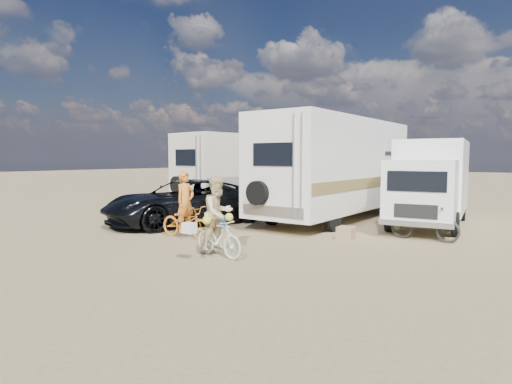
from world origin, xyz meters
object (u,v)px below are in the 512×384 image
Objects in this scene: rv_left at (247,172)px; cooler at (216,222)px; bike_woman at (218,238)px; dark_suv at (184,202)px; rider_woman at (218,221)px; box_truck at (430,183)px; rv_main at (336,170)px; rider_man at (185,208)px; bike_parked at (425,223)px; bike_man at (186,222)px; crate at (346,233)px.

rv_left reaches higher than cooler.
bike_woman is at bearing -50.02° from rv_left.
rv_left is 13.43× the size of cooler.
dark_suv is 3.69× the size of bike_woman.
rider_woman reaches higher than cooler.
rv_main is at bearing -179.30° from box_truck.
rv_left is at bearing 23.08° from rider_man.
rider_woman is (-2.74, -7.94, -0.61)m from box_truck.
rider_woman reaches higher than bike_woman.
dark_suv reaches higher than bike_parked.
box_truck is 3.52× the size of rider_man.
rider_woman is 4.29m from cooler.
bike_woman is 6.09m from bike_parked.
rider_man is at bearing 70.01° from rider_woman.
box_truck is 8.48m from bike_man.
box_truck is 3.27× the size of bike_parked.
box_truck reaches higher than bike_man.
box_truck is 4.43m from crate.
rv_left is 3.95× the size of bike_man.
rv_main is at bearing -17.50° from rider_man.
dark_suv reaches higher than bike_man.
box_truck reaches higher than rider_woman.
cooler is at bearing 13.26° from rider_man.
rider_man reaches higher than bike_parked.
rider_man is at bearing -106.49° from rv_main.
rv_main is 5.19m from rv_left.
rider_woman reaches higher than bike_man.
bike_man is at bearing 70.01° from rider_woman.
dark_suv is 1.62m from cooler.
crate is at bearing 0.94° from cooler.
rider_man is 3.32× the size of cooler.
rider_woman is at bearing -119.06° from rider_man.
crate is at bearing -26.39° from rv_left.
cooler is at bearing 50.26° from rider_woman.
box_truck is at bearing -11.34° from rider_woman.
cooler is (-0.49, 1.87, -0.68)m from rider_man.
dark_suv is at bearing 105.08° from bike_parked.
rv_left is 10.23m from rider_woman.
bike_man is 4.01× the size of crate.
box_truck is 4.06× the size of bike_woman.
rv_left is 4.05× the size of rider_man.
rider_woman is (2.38, -1.25, -0.02)m from rider_man.
bike_parked is (5.75, 3.82, 0.02)m from bike_man.
rider_man is at bearing -0.00° from bike_man.
box_truck is (3.33, 0.51, -0.42)m from rv_main.
bike_parked is 4.21× the size of crate.
dark_suv is at bearing 61.97° from rider_woman.
bike_parked is at bearing -85.56° from box_truck.
dark_suv is 10.60× the size of cooler.
rider_man reaches higher than bike_woman.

